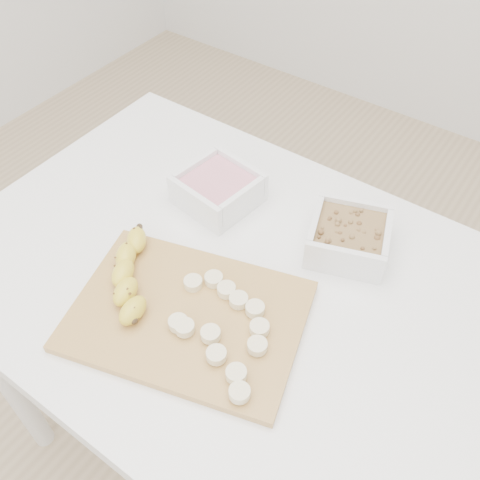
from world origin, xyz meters
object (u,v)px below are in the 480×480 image
Objects in this scene: bowl_yogurt at (218,188)px; banana at (131,276)px; table at (231,306)px; cutting_board at (188,316)px; bowl_granola at (349,237)px.

bowl_yogurt is 0.78× the size of banana.
cutting_board reaches higher than table.
table is 2.74× the size of cutting_board.
banana is at bearing -177.50° from cutting_board.
bowl_yogurt is at bearing 116.67° from cutting_board.
table is 0.15m from cutting_board.
bowl_granola reaches higher than table.
bowl_granola is at bearing 63.87° from cutting_board.
cutting_board is (0.13, -0.25, -0.03)m from bowl_yogurt.
bowl_yogurt is 0.89× the size of bowl_granola.
cutting_board is at bearing -63.33° from bowl_yogurt.
banana is (-0.25, -0.29, -0.00)m from bowl_granola.
banana is (0.01, -0.25, -0.00)m from bowl_yogurt.
bowl_granola is at bearing 19.50° from banana.
table is 6.48× the size of bowl_yogurt.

